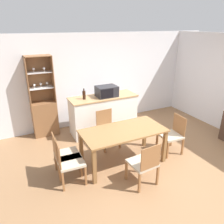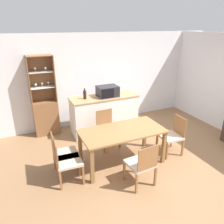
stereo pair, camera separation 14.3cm
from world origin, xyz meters
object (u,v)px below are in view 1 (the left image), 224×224
object	(u,v)px
dining_table	(123,134)
dining_chair_side_right_near	(172,134)
wine_bottle	(84,95)
dining_chair_side_left_far	(65,155)
microwave	(107,91)
dining_chair_side_left_near	(68,162)
dining_chair_head_near	(144,163)
dining_chair_head_far	(107,129)
display_cabinet	(44,112)

from	to	relation	value
dining_table	dining_chair_side_right_near	world-z (taller)	dining_chair_side_right_near
dining_chair_side_right_near	wine_bottle	xyz separation A→B (m)	(-1.48, 1.65, 0.67)
dining_chair_side_left_far	microwave	distance (m)	2.14
wine_bottle	microwave	bearing A→B (deg)	-3.48
dining_chair_side_left_near	wine_bottle	distance (m)	1.99
dining_chair_side_left_far	dining_chair_head_near	bearing A→B (deg)	55.30
dining_chair_side_left_near	dining_chair_head_far	distance (m)	1.49
dining_chair_side_left_near	microwave	bearing A→B (deg)	139.83
dining_chair_head_far	dining_chair_side_right_near	xyz separation A→B (m)	(1.20, -0.90, 0.00)
dining_chair_side_left_far	dining_chair_head_near	size ratio (longest dim) A/B	1.00
display_cabinet	dining_chair_side_left_near	xyz separation A→B (m)	(0.02, -2.17, -0.18)
dining_chair_head_near	microwave	world-z (taller)	microwave
dining_chair_head_near	dining_chair_side_right_near	xyz separation A→B (m)	(1.19, 0.64, 0.00)
wine_bottle	dining_chair_side_right_near	bearing A→B (deg)	-48.01
display_cabinet	dining_chair_side_left_far	distance (m)	1.92
dining_chair_head_far	wine_bottle	bearing A→B (deg)	-71.83
dining_chair_side_left_near	dining_chair_head_near	distance (m)	1.36
dining_chair_side_left_far	microwave	size ratio (longest dim) A/B	1.66
dining_chair_head_near	dining_chair_side_right_near	size ratio (longest dim) A/B	1.00
dining_chair_side_left_near	dining_chair_head_far	size ratio (longest dim) A/B	1.00
display_cabinet	dining_chair_side_left_far	world-z (taller)	display_cabinet
dining_table	wine_bottle	xyz separation A→B (m)	(-0.29, 1.51, 0.45)
display_cabinet	dining_chair_side_right_near	world-z (taller)	display_cabinet
dining_table	wine_bottle	size ratio (longest dim) A/B	6.26
dining_chair_head_far	wine_bottle	distance (m)	1.04
dining_chair_head_far	dining_chair_side_left_far	bearing A→B (deg)	25.46
dining_chair_side_left_far	microwave	world-z (taller)	microwave
display_cabinet	dining_chair_side_left_near	bearing A→B (deg)	-89.44
microwave	wine_bottle	size ratio (longest dim) A/B	1.93
display_cabinet	microwave	bearing A→B (deg)	-20.32
dining_chair_side_right_near	microwave	world-z (taller)	microwave
dining_chair_side_left_near	microwave	distance (m)	2.31
dining_chair_side_left_near	microwave	xyz separation A→B (m)	(1.51, 1.60, 0.70)
dining_table	wine_bottle	bearing A→B (deg)	100.73
dining_chair_head_near	dining_chair_side_right_near	world-z (taller)	same
display_cabinet	dining_chair_side_left_far	size ratio (longest dim) A/B	2.38
display_cabinet	dining_chair_side_left_near	distance (m)	2.18
display_cabinet	dining_chair_head_near	bearing A→B (deg)	-66.58
dining_chair_head_far	dining_chair_side_left_near	bearing A→B (deg)	34.15
display_cabinet	dining_chair_side_right_near	distance (m)	3.25
dining_chair_side_left_near	dining_chair_side_left_far	distance (m)	0.26
display_cabinet	wine_bottle	distance (m)	1.18
display_cabinet	dining_chair_head_near	size ratio (longest dim) A/B	2.38
dining_chair_side_right_near	wine_bottle	bearing A→B (deg)	45.30
dining_chair_head_near	wine_bottle	bearing A→B (deg)	93.23
wine_bottle	dining_table	bearing A→B (deg)	-79.27
dining_chair_side_left_far	wine_bottle	size ratio (longest dim) A/B	3.19
dining_table	dining_chair_side_right_near	xyz separation A→B (m)	(1.19, -0.13, -0.22)
dining_chair_side_left_near	dining_chair_head_far	bearing A→B (deg)	129.99
dining_chair_head_near	dining_chair_head_far	bearing A→B (deg)	86.19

